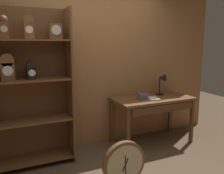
# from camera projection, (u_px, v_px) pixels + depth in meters

# --- Properties ---
(back_wood_panel) EXTENTS (4.80, 0.05, 2.60)m
(back_wood_panel) POSITION_uv_depth(u_px,v_px,m) (88.00, 67.00, 3.83)
(back_wood_panel) COLOR #9E6B3D
(back_wood_panel) RESTS_ON ground
(bookshelf) EXTENTS (1.32, 0.35, 2.14)m
(bookshelf) POSITION_uv_depth(u_px,v_px,m) (18.00, 86.00, 3.11)
(bookshelf) COLOR brown
(bookshelf) RESTS_ON ground
(workbench) EXTENTS (1.33, 0.68, 0.79)m
(workbench) POSITION_uv_depth(u_px,v_px,m) (153.00, 103.00, 3.96)
(workbench) COLOR brown
(workbench) RESTS_ON ground
(desk_lamp) EXTENTS (0.20, 0.21, 0.40)m
(desk_lamp) POSITION_uv_depth(u_px,v_px,m) (163.00, 81.00, 4.13)
(desk_lamp) COLOR black
(desk_lamp) RESTS_ON workbench
(toolbox_small) EXTENTS (0.16, 0.10, 0.09)m
(toolbox_small) POSITION_uv_depth(u_px,v_px,m) (143.00, 96.00, 3.84)
(toolbox_small) COLOR #595960
(toolbox_small) RESTS_ON workbench
(open_repair_manual) EXTENTS (0.20, 0.25, 0.02)m
(open_repair_manual) POSITION_uv_depth(u_px,v_px,m) (153.00, 99.00, 3.84)
(open_repair_manual) COLOR silver
(open_repair_manual) RESTS_ON workbench
(round_clock_large) EXTENTS (0.53, 0.11, 0.57)m
(round_clock_large) POSITION_uv_depth(u_px,v_px,m) (124.00, 164.00, 2.77)
(round_clock_large) COLOR brown
(round_clock_large) RESTS_ON ground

